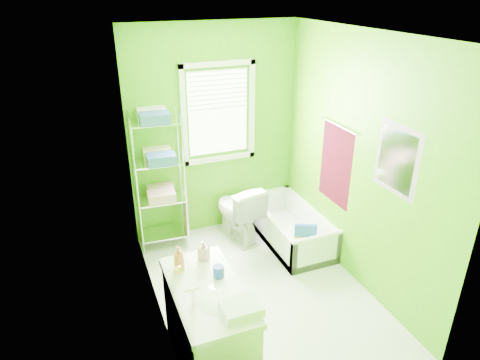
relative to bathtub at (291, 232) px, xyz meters
name	(u,v)px	position (x,y,z in m)	size (l,w,h in m)	color
ground	(261,290)	(-0.73, -0.72, -0.14)	(2.90, 2.90, 0.00)	silver
room_envelope	(264,155)	(-0.73, -0.72, 1.41)	(2.14, 2.94, 2.62)	#3F8C06
window	(218,108)	(-0.68, 0.70, 1.47)	(0.92, 0.05, 1.22)	white
door	(185,298)	(-1.77, -1.72, 0.86)	(0.09, 0.80, 2.00)	white
right_wall_decor	(358,162)	(0.30, -0.74, 1.18)	(0.04, 1.48, 1.17)	#420714
bathtub	(291,232)	(0.00, 0.00, 0.00)	(0.63, 1.36, 0.44)	white
toilet	(238,211)	(-0.58, 0.34, 0.24)	(0.43, 0.75, 0.76)	white
vanity	(209,325)	(-1.52, -1.44, 0.28)	(0.56, 1.06, 1.03)	silver
wire_shelf_unit	(160,166)	(-1.46, 0.54, 0.91)	(0.60, 0.48, 1.71)	silver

